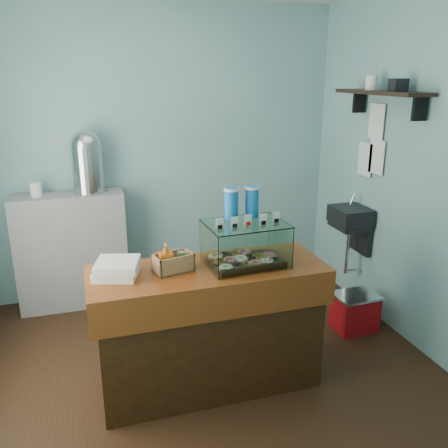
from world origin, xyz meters
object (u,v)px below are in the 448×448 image
object	(u,v)px
red_cooler	(355,312)
display_case	(244,241)
counter	(209,327)
coffee_urn	(87,160)

from	to	relation	value
red_cooler	display_case	bearing A→B (deg)	-166.04
counter	display_case	world-z (taller)	display_case
red_cooler	coffee_urn	bearing A→B (deg)	147.60
coffee_urn	red_cooler	size ratio (longest dim) A/B	1.51
counter	coffee_urn	size ratio (longest dim) A/B	2.79
counter	red_cooler	size ratio (longest dim) A/B	4.21
display_case	coffee_urn	world-z (taller)	coffee_urn
coffee_urn	red_cooler	world-z (taller)	coffee_urn
display_case	coffee_urn	xyz separation A→B (m)	(-0.96, 1.57, 0.34)
counter	red_cooler	distance (m)	1.49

